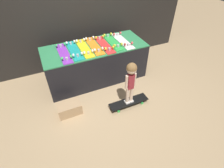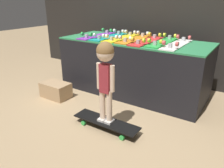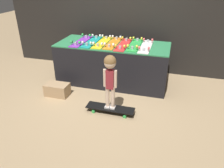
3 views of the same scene
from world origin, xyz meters
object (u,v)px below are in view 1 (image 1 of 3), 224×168
object	(u,v)px
skateboard_purple_on_rack	(64,53)
skateboard_on_floor	(129,102)
skateboard_orange_on_rack	(94,45)
child	(131,76)
skateboard_yellow_on_rack	(84,48)
storage_box	(70,108)
skateboard_red_on_rack	(104,44)
skateboard_green_on_rack	(113,41)
skateboard_teal_on_rack	(74,50)
skateboard_white_on_rack	(122,40)

from	to	relation	value
skateboard_purple_on_rack	skateboard_on_floor	world-z (taller)	skateboard_purple_on_rack
skateboard_purple_on_rack	skateboard_orange_on_rack	xyz separation A→B (m)	(0.63, 0.04, 0.00)
skateboard_purple_on_rack	child	world-z (taller)	child
skateboard_yellow_on_rack	storage_box	world-z (taller)	skateboard_yellow_on_rack
skateboard_purple_on_rack	skateboard_red_on_rack	xyz separation A→B (m)	(0.84, 0.00, 0.00)
skateboard_yellow_on_rack	skateboard_green_on_rack	distance (m)	0.63
skateboard_on_floor	child	size ratio (longest dim) A/B	0.88
child	skateboard_orange_on_rack	bearing A→B (deg)	101.76
skateboard_on_floor	child	bearing A→B (deg)	45.00
skateboard_teal_on_rack	skateboard_yellow_on_rack	bearing A→B (deg)	1.54
skateboard_on_floor	child	distance (m)	0.62
skateboard_orange_on_rack	skateboard_yellow_on_rack	bearing A→B (deg)	-176.69
skateboard_yellow_on_rack	skateboard_orange_on_rack	xyz separation A→B (m)	(0.21, 0.01, 0.00)
skateboard_white_on_rack	skateboard_yellow_on_rack	bearing A→B (deg)	178.12
child	storage_box	xyz separation A→B (m)	(-1.08, 0.28, -0.59)
skateboard_red_on_rack	skateboard_on_floor	bearing A→B (deg)	-87.27
skateboard_purple_on_rack	skateboard_yellow_on_rack	xyz separation A→B (m)	(0.42, 0.03, 0.00)
skateboard_orange_on_rack	child	distance (m)	1.13
skateboard_orange_on_rack	skateboard_green_on_rack	xyz separation A→B (m)	(0.42, 0.01, 0.00)
skateboard_green_on_rack	skateboard_white_on_rack	world-z (taller)	same
skateboard_orange_on_rack	storage_box	bearing A→B (deg)	-134.94
skateboard_purple_on_rack	skateboard_red_on_rack	distance (m)	0.84
storage_box	child	bearing A→B (deg)	-14.43
skateboard_teal_on_rack	skateboard_green_on_rack	bearing A→B (deg)	1.61
skateboard_teal_on_rack	skateboard_red_on_rack	world-z (taller)	same
skateboard_orange_on_rack	storage_box	xyz separation A→B (m)	(-0.82, -0.82, -0.70)
skateboard_yellow_on_rack	storage_box	xyz separation A→B (m)	(-0.61, -0.81, -0.70)
skateboard_green_on_rack	storage_box	size ratio (longest dim) A/B	1.91
skateboard_teal_on_rack	skateboard_yellow_on_rack	size ratio (longest dim) A/B	1.00
skateboard_teal_on_rack	child	size ratio (longest dim) A/B	0.92
storage_box	skateboard_on_floor	bearing A→B (deg)	-14.43
skateboard_purple_on_rack	child	xyz separation A→B (m)	(0.89, -1.05, -0.11)
skateboard_yellow_on_rack	skateboard_white_on_rack	distance (m)	0.84
skateboard_red_on_rack	child	size ratio (longest dim) A/B	0.92
skateboard_orange_on_rack	skateboard_on_floor	bearing A→B (deg)	-76.67
skateboard_teal_on_rack	skateboard_green_on_rack	size ratio (longest dim) A/B	1.00
skateboard_orange_on_rack	skateboard_white_on_rack	bearing A→B (deg)	-3.60
skateboard_yellow_on_rack	skateboard_orange_on_rack	bearing A→B (deg)	3.31
skateboard_teal_on_rack	skateboard_white_on_rack	distance (m)	1.05
skateboard_teal_on_rack	skateboard_yellow_on_rack	distance (m)	0.21
skateboard_purple_on_rack	skateboard_teal_on_rack	bearing A→B (deg)	7.09
skateboard_purple_on_rack	skateboard_white_on_rack	bearing A→B (deg)	0.19
storage_box	skateboard_orange_on_rack	bearing A→B (deg)	45.06
skateboard_green_on_rack	storage_box	distance (m)	1.64
skateboard_orange_on_rack	skateboard_white_on_rack	size ratio (longest dim) A/B	1.00
skateboard_red_on_rack	storage_box	distance (m)	1.47
skateboard_red_on_rack	skateboard_white_on_rack	world-z (taller)	same
skateboard_purple_on_rack	skateboard_red_on_rack	world-z (taller)	same
skateboard_purple_on_rack	storage_box	xyz separation A→B (m)	(-0.19, -0.78, -0.70)
skateboard_teal_on_rack	skateboard_white_on_rack	world-z (taller)	same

